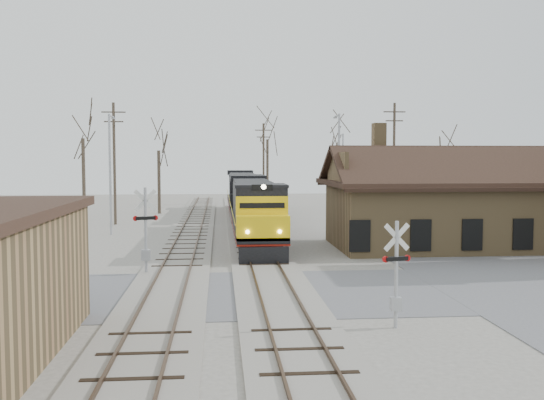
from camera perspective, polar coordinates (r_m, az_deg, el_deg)
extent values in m
plane|color=#A8A298|center=(25.81, 0.25, -8.68)|extent=(140.00, 140.00, 0.00)
cube|color=slate|center=(25.81, 0.25, -8.65)|extent=(60.00, 9.00, 0.03)
cube|color=#A8A298|center=(40.53, -1.67, -3.95)|extent=(3.40, 90.00, 0.12)
cube|color=#473323|center=(40.48, -2.69, -3.81)|extent=(0.08, 90.00, 0.14)
cube|color=#473323|center=(40.57, -0.66, -3.79)|extent=(0.08, 90.00, 0.14)
cube|color=#A8A298|center=(40.53, -8.05, -3.99)|extent=(3.40, 90.00, 0.12)
cube|color=#473323|center=(40.56, -9.07, -3.84)|extent=(0.08, 90.00, 0.14)
cube|color=#473323|center=(40.48, -7.04, -3.83)|extent=(0.08, 90.00, 0.14)
cube|color=olive|center=(39.90, 16.06, -1.43)|extent=(14.00, 8.00, 4.00)
cube|color=black|center=(39.76, 16.12, 1.59)|extent=(15.20, 9.20, 0.30)
cube|color=black|center=(37.60, 17.40, 2.95)|extent=(15.00, 4.71, 2.66)
cube|color=black|center=(41.89, 15.01, 3.09)|extent=(15.00, 4.71, 2.66)
cube|color=olive|center=(39.94, 10.02, 5.57)|extent=(0.80, 0.80, 2.20)
cube|color=black|center=(35.26, -1.18, -4.40)|extent=(2.36, 3.77, 0.94)
cube|color=black|center=(47.40, -2.16, -2.24)|extent=(2.36, 3.77, 0.94)
cube|color=black|center=(41.23, -1.74, -2.12)|extent=(2.83, 18.86, 0.33)
cube|color=maroon|center=(41.25, -1.74, -2.41)|extent=(2.85, 18.86, 0.11)
cube|color=black|center=(42.28, -1.84, 0.02)|extent=(2.45, 13.67, 2.64)
cube|color=black|center=(34.16, -1.09, -0.92)|extent=(2.83, 2.64, 2.64)
cube|color=yellow|center=(32.65, -0.90, -2.57)|extent=(2.83, 1.70, 1.32)
cube|color=black|center=(31.90, -0.78, -5.29)|extent=(2.64, 0.25, 0.94)
cylinder|color=#FFF2CC|center=(31.60, -0.80, 1.25)|extent=(0.26, 0.10, 0.26)
cube|color=black|center=(54.45, -2.52, -1.43)|extent=(2.36, 3.77, 0.94)
cube|color=black|center=(66.66, -2.97, -0.43)|extent=(2.36, 3.77, 0.94)
cube|color=black|center=(60.49, -2.77, -0.17)|extent=(2.83, 18.86, 0.33)
cube|color=maroon|center=(60.51, -2.77, -0.37)|extent=(2.85, 18.86, 0.11)
cube|color=black|center=(61.58, -2.81, 1.27)|extent=(2.45, 13.67, 2.64)
cube|color=black|center=(53.44, -2.49, 0.85)|extent=(2.83, 2.64, 2.64)
cube|color=black|center=(51.90, -2.41, -0.13)|extent=(2.83, 1.70, 1.32)
cube|color=black|center=(51.07, -2.36, -1.79)|extent=(2.64, 0.25, 0.94)
cylinder|color=#A5A8AD|center=(20.63, 11.61, -6.91)|extent=(0.13, 0.13, 3.58)
cube|color=silver|center=(20.43, 11.66, -3.45)|extent=(0.92, 0.24, 0.94)
cube|color=silver|center=(20.43, 11.66, -3.45)|extent=(0.92, 0.24, 0.94)
cube|color=black|center=(20.54, 11.64, -5.43)|extent=(0.82, 0.32, 0.13)
cylinder|color=#B20C0C|center=(20.35, 10.64, -5.51)|extent=(0.23, 0.12, 0.22)
cylinder|color=#B20C0C|center=(20.73, 12.61, -5.36)|extent=(0.23, 0.12, 0.22)
cube|color=#A5A8AD|center=(20.84, 11.58, -9.57)|extent=(0.36, 0.27, 0.45)
cylinder|color=#A5A8AD|center=(29.91, -11.80, -2.89)|extent=(0.15, 0.15, 4.24)
cube|color=silver|center=(29.77, -11.84, -0.05)|extent=(1.08, 0.33, 1.11)
cube|color=silver|center=(29.77, -11.84, -0.05)|extent=(1.08, 0.33, 1.11)
cube|color=black|center=(29.84, -11.82, -1.68)|extent=(0.96, 0.40, 0.16)
cylinder|color=#B20C0C|center=(29.92, -10.91, -1.65)|extent=(0.27, 0.15, 0.25)
cylinder|color=#B20C0C|center=(29.78, -12.72, -1.71)|extent=(0.27, 0.15, 0.25)
cube|color=#A5A8AD|center=(30.07, -11.77, -5.10)|extent=(0.42, 0.32, 0.53)
cylinder|color=#A5A8AD|center=(46.01, -14.99, 2.32)|extent=(0.18, 0.18, 8.86)
cylinder|color=#A5A8AD|center=(46.98, -14.89, 7.64)|extent=(0.12, 1.80, 0.12)
cube|color=#A5A8AD|center=(47.76, -14.73, 7.46)|extent=(0.25, 0.50, 0.12)
cylinder|color=#A5A8AD|center=(48.58, 6.31, 2.69)|extent=(0.18, 0.18, 9.16)
cylinder|color=#A5A8AD|center=(49.56, 6.14, 7.90)|extent=(0.12, 1.80, 0.12)
cube|color=#A5A8AD|center=(50.34, 5.96, 7.72)|extent=(0.25, 0.50, 0.12)
cylinder|color=#A5A8AD|center=(62.58, 6.67, 2.51)|extent=(0.18, 0.18, 8.14)
cylinder|color=#A5A8AD|center=(63.48, 6.54, 6.11)|extent=(0.12, 1.80, 0.12)
cube|color=#A5A8AD|center=(64.26, 6.39, 6.00)|extent=(0.25, 0.50, 0.12)
cylinder|color=#382D23|center=(52.95, -14.61, 3.31)|extent=(0.24, 0.24, 10.30)
cube|color=#382D23|center=(53.09, -14.70, 8.01)|extent=(2.00, 0.10, 0.10)
cube|color=#382D23|center=(53.04, -14.68, 7.15)|extent=(1.60, 0.10, 0.10)
cylinder|color=#382D23|center=(71.32, -0.80, 3.34)|extent=(0.24, 0.24, 9.69)
cube|color=#382D23|center=(71.39, -0.81, 6.59)|extent=(2.00, 0.10, 0.10)
cube|color=#382D23|center=(71.36, -0.80, 5.95)|extent=(1.60, 0.10, 0.10)
cylinder|color=#382D23|center=(55.96, 11.39, 3.54)|extent=(0.24, 0.24, 10.59)
cube|color=#382D23|center=(56.11, 11.46, 8.13)|extent=(2.00, 0.10, 0.10)
cube|color=#382D23|center=(56.05, 11.45, 7.32)|extent=(1.60, 0.10, 0.10)
cylinder|color=#382D23|center=(57.22, -17.30, 1.86)|extent=(0.32, 0.32, 7.42)
cylinder|color=#382D23|center=(62.52, -10.59, 1.67)|extent=(0.32, 0.32, 6.40)
cylinder|color=#382D23|center=(75.53, -0.43, 2.72)|extent=(0.32, 0.32, 7.95)
cylinder|color=#382D23|center=(69.36, 6.28, 2.30)|extent=(0.32, 0.32, 7.26)
cylinder|color=#382D23|center=(67.75, 16.28, 1.26)|extent=(0.32, 0.32, 5.23)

